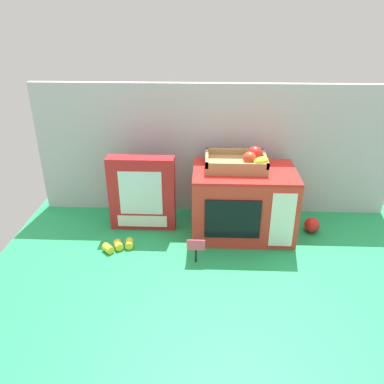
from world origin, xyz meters
name	(u,v)px	position (x,y,z in m)	size (l,w,h in m)	color
ground_plane	(213,232)	(0.00, 0.00, 0.00)	(1.70, 1.70, 0.00)	#219E54
display_back_panel	(214,150)	(0.00, 0.22, 0.30)	(1.61, 0.03, 0.60)	#B7BABF
toy_microwave	(243,202)	(0.13, 0.01, 0.14)	(0.42, 0.28, 0.29)	red
food_groups_crate	(240,162)	(0.11, 0.03, 0.32)	(0.26, 0.19, 0.09)	#A37F51
cookie_set_box	(142,193)	(-0.31, 0.03, 0.16)	(0.28, 0.07, 0.33)	red
price_sign	(196,247)	(-0.07, -0.22, 0.07)	(0.07, 0.01, 0.10)	black
loose_toy_banana	(119,246)	(-0.38, -0.15, 0.02)	(0.12, 0.09, 0.03)	yellow
loose_toy_apple	(312,225)	(0.43, 0.02, 0.03)	(0.07, 0.07, 0.07)	red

